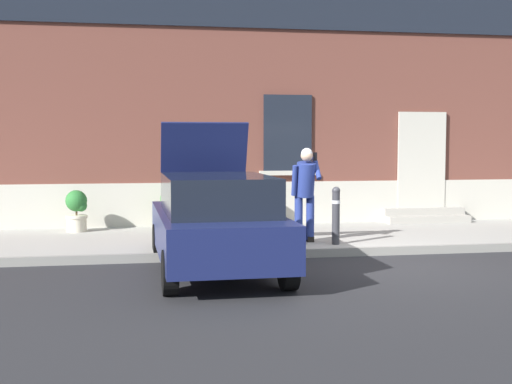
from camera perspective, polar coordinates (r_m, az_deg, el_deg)
The scene contains 11 objects.
ground_plane at distance 11.25m, azimuth 9.86°, elevation -6.08°, with size 80.00×80.00×0.00m, color #232326.
sidewalk at distance 13.87m, azimuth 5.92°, elevation -3.77°, with size 24.00×3.60×0.15m, color #99968E.
curb_edge at distance 12.11m, azimuth 8.35°, elevation -4.97°, with size 24.00×0.12×0.15m, color gray.
building_facade at distance 16.23m, azimuth 3.58°, elevation 10.33°, with size 24.00×1.52×7.50m.
entrance_stoop at distance 16.23m, azimuth 13.93°, elevation -1.97°, with size 1.96×0.64×0.32m.
hatchback_car_navy at distance 10.36m, azimuth -3.37°, elevation -2.44°, with size 1.85×4.09×2.34m.
bollard_near_person at distance 12.34m, azimuth 6.71°, elevation -1.79°, with size 0.15×0.15×1.04m.
person_on_phone at distance 12.50m, azimuth 4.15°, elevation 0.30°, with size 0.51×0.52×1.74m.
planter_cream at distance 14.47m, azimuth -14.77°, elevation -1.44°, with size 0.44×0.44×0.86m.
planter_olive at distance 14.56m, azimuth -7.13°, elevation -1.30°, with size 0.44×0.44×0.86m.
planter_terracotta at distance 14.84m, azimuth 0.34°, elevation -1.17°, with size 0.44×0.44×0.86m.
Camera 1 is at (-3.79, -10.40, 2.01)m, focal length 47.77 mm.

